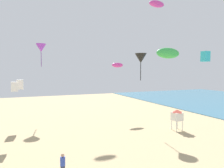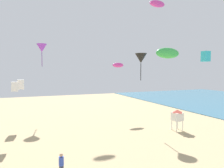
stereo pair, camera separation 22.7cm
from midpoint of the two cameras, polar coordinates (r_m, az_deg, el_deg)
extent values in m
cylinder|color=#334CB2|center=(15.10, -14.18, -20.37)|extent=(0.34, 0.34, 0.60)
sphere|color=tan|center=(14.94, -14.21, -18.89)|extent=(0.24, 0.24, 0.24)
cylinder|color=white|center=(26.09, 17.47, -11.35)|extent=(0.10, 0.10, 1.20)
cylinder|color=white|center=(26.66, 18.97, -11.05)|extent=(0.10, 0.10, 1.20)
cylinder|color=white|center=(26.75, 16.20, -10.95)|extent=(0.10, 0.10, 1.20)
cylinder|color=white|center=(27.32, 17.69, -10.68)|extent=(0.10, 0.10, 1.20)
cube|color=white|center=(26.45, 17.63, -8.70)|extent=(1.10, 1.10, 1.00)
pyramid|color=#D14C3D|center=(26.32, 17.65, -7.26)|extent=(1.10, 1.10, 0.35)
ellipsoid|color=green|center=(19.50, 15.20, 8.39)|extent=(2.52, 0.70, 0.98)
ellipsoid|color=#DB3D9E|center=(33.88, 1.36, 5.36)|extent=(1.99, 0.55, 0.77)
cube|color=white|center=(24.71, -26.03, -0.68)|extent=(0.67, 0.67, 1.05)
cone|color=black|center=(26.74, 7.86, 7.20)|extent=(1.55, 1.55, 1.27)
cylinder|color=black|center=(26.67, 7.83, 3.43)|extent=(0.08, 0.08, 2.26)
cube|color=white|center=(29.95, -24.69, -0.14)|extent=(0.83, 0.83, 1.30)
ellipsoid|color=#DB3D9E|center=(33.84, 12.28, 21.20)|extent=(2.67, 0.74, 1.04)
cube|color=#2DB7CC|center=(25.60, 24.60, 7.09)|extent=(0.75, 0.75, 1.18)
cone|color=purple|center=(35.66, -19.56, 9.57)|extent=(1.64, 1.64, 1.34)
cylinder|color=#63278B|center=(35.50, -19.50, 6.57)|extent=(0.09, 0.09, 2.39)
camera|label=1|loc=(0.11, -90.26, -0.02)|focal=32.43mm
camera|label=2|loc=(0.11, 89.74, 0.02)|focal=32.43mm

